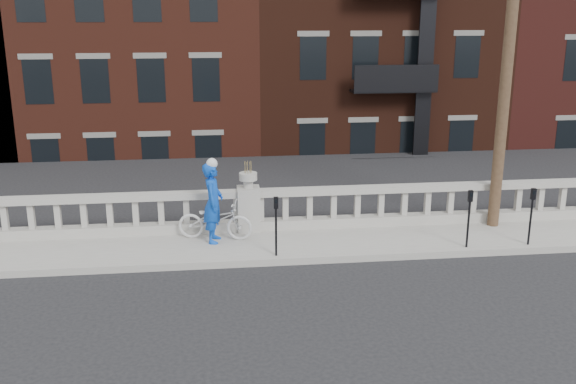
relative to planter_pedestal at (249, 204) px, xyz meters
name	(u,v)px	position (x,y,z in m)	size (l,w,h in m)	color
ground	(262,305)	(0.00, -3.95, -0.83)	(120.00, 120.00, 0.00)	black
sidewalk	(252,246)	(0.00, -0.95, -0.76)	(32.00, 2.20, 0.15)	gray
balustrade	(249,211)	(0.00, 0.00, -0.19)	(28.00, 0.34, 1.03)	gray
planter_pedestal	(249,204)	(0.00, 0.00, 0.00)	(0.55, 0.55, 1.76)	gray
lower_level	(237,66)	(0.56, 19.09, 1.80)	(80.00, 44.00, 20.80)	#605E59
utility_pole	(511,19)	(6.20, -0.35, 4.41)	(1.60, 0.28, 10.00)	#422D1E
parking_meter_c	(276,219)	(0.50, -1.80, 0.17)	(0.10, 0.09, 1.36)	black
parking_meter_d	(469,212)	(4.92, -1.80, 0.17)	(0.10, 0.09, 1.36)	black
parking_meter_e	(532,210)	(6.42, -1.80, 0.17)	(0.10, 0.09, 1.36)	black
bicycle	(215,220)	(-0.84, -0.54, -0.21)	(0.62, 1.79, 0.94)	silver
cyclist	(213,203)	(-0.87, -0.71, 0.27)	(0.70, 0.46, 1.91)	#0C43BB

